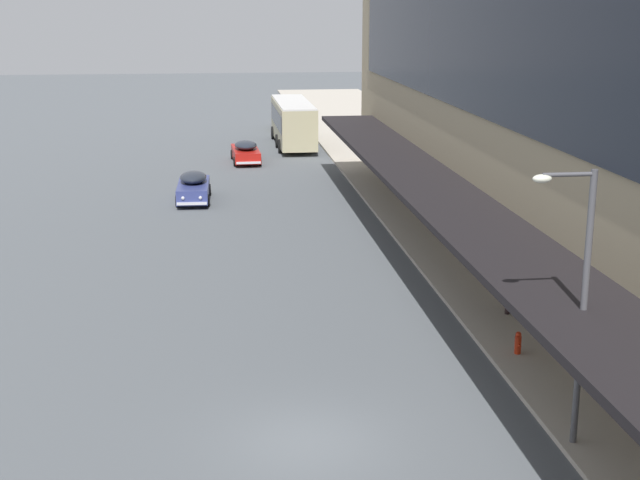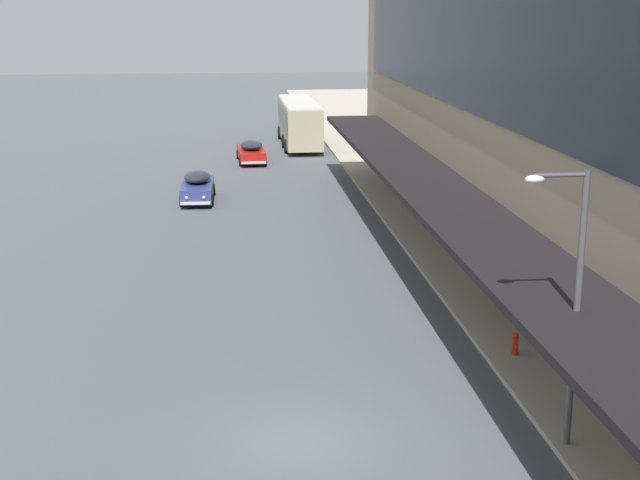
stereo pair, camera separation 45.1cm
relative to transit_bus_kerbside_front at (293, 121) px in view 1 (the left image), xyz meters
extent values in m
plane|color=#50555A|center=(-3.96, -46.72, -1.91)|extent=(240.00, 240.00, 0.00)
cube|color=black|center=(2.44, -46.72, 1.50)|extent=(3.20, 72.00, 0.24)
cube|color=tan|center=(0.00, 0.00, -0.12)|extent=(2.54, 10.68, 2.87)
cube|color=black|center=(0.00, 0.00, 0.22)|extent=(2.58, 9.83, 1.26)
cube|color=silver|center=(0.00, 0.00, 1.37)|extent=(2.44, 10.68, 0.12)
cube|color=black|center=(-0.02, 5.38, 1.07)|extent=(1.25, 0.06, 0.36)
cylinder|color=black|center=(-1.26, 3.63, -1.41)|extent=(0.25, 1.00, 1.00)
cylinder|color=black|center=(1.24, 3.63, -1.41)|extent=(0.25, 1.00, 1.00)
cylinder|color=black|center=(-1.24, -3.31, -1.41)|extent=(0.25, 1.00, 1.00)
cylinder|color=black|center=(1.26, -3.30, -1.41)|extent=(0.25, 1.00, 1.00)
cylinder|color=black|center=(-1.25, -0.80, -1.41)|extent=(0.25, 1.00, 1.00)
cylinder|color=black|center=(1.26, -0.80, -1.41)|extent=(0.25, 1.00, 1.00)
cube|color=navy|center=(-7.14, -18.65, -1.29)|extent=(1.74, 4.55, 0.79)
ellipsoid|color=#1E232D|center=(-7.13, -18.42, -0.63)|extent=(1.50, 2.52, 0.59)
cube|color=silver|center=(-7.19, -20.95, -1.54)|extent=(1.55, 0.16, 0.14)
cube|color=silver|center=(-7.08, -16.34, -1.54)|extent=(1.55, 0.16, 0.14)
sphere|color=silver|center=(-6.75, -20.93, -1.24)|extent=(0.18, 0.18, 0.18)
sphere|color=silver|center=(-7.64, -20.91, -1.24)|extent=(0.18, 0.18, 0.18)
cylinder|color=black|center=(-6.36, -20.07, -1.59)|extent=(0.16, 0.64, 0.64)
cylinder|color=black|center=(-7.99, -20.03, -1.59)|extent=(0.16, 0.64, 0.64)
cylinder|color=black|center=(-6.29, -17.27, -1.59)|extent=(0.16, 0.64, 0.64)
cylinder|color=black|center=(-7.92, -17.23, -1.59)|extent=(0.16, 0.64, 0.64)
cube|color=#B01812|center=(-3.84, -6.76, -1.33)|extent=(1.85, 4.65, 0.72)
ellipsoid|color=#1E232D|center=(-3.83, -6.99, -0.71)|extent=(1.57, 2.58, 0.58)
cube|color=silver|center=(-3.93, -4.41, -1.54)|extent=(1.60, 0.18, 0.14)
cube|color=silver|center=(-3.75, -9.10, -1.54)|extent=(1.60, 0.18, 0.14)
sphere|color=silver|center=(-4.39, -4.46, -1.28)|extent=(0.18, 0.18, 0.18)
sphere|color=silver|center=(-3.47, -4.43, -1.28)|extent=(0.18, 0.18, 0.18)
cylinder|color=black|center=(-4.74, -5.37, -1.59)|extent=(0.16, 0.64, 0.64)
cylinder|color=black|center=(-3.06, -5.30, -1.59)|extent=(0.16, 0.64, 0.64)
cylinder|color=black|center=(-4.63, -8.21, -1.59)|extent=(0.16, 0.64, 0.64)
cylinder|color=black|center=(-2.95, -8.15, -1.59)|extent=(0.16, 0.64, 0.64)
cube|color=olive|center=(0.06, 9.40, -1.31)|extent=(1.77, 4.53, 0.75)
ellipsoid|color=#1E232D|center=(0.06, 9.18, -0.66)|extent=(1.51, 2.51, 0.61)
cube|color=silver|center=(0.14, 11.69, -1.54)|extent=(1.54, 0.17, 0.14)
cube|color=silver|center=(-0.01, 7.11, -1.54)|extent=(1.54, 0.17, 0.14)
sphere|color=silver|center=(-0.31, 11.67, -1.26)|extent=(0.18, 0.18, 0.18)
sphere|color=silver|center=(0.59, 11.64, -1.26)|extent=(0.18, 0.18, 0.18)
cylinder|color=black|center=(-0.70, 10.82, -1.59)|extent=(0.16, 0.64, 0.64)
cylinder|color=black|center=(0.92, 10.76, -1.59)|extent=(0.16, 0.64, 0.64)
cylinder|color=black|center=(-0.79, 8.04, -1.59)|extent=(0.16, 0.64, 0.64)
cylinder|color=black|center=(0.83, 7.98, -1.59)|extent=(0.16, 0.64, 0.64)
cylinder|color=black|center=(3.75, -38.69, -1.33)|extent=(0.16, 0.16, 0.85)
cylinder|color=black|center=(3.88, -38.60, -1.33)|extent=(0.16, 0.16, 0.85)
cube|color=black|center=(3.82, -38.65, -0.56)|extent=(0.46, 0.43, 0.70)
cylinder|color=black|center=(3.61, -38.80, -0.52)|extent=(0.10, 0.10, 0.63)
cylinder|color=black|center=(4.03, -38.49, -0.52)|extent=(0.10, 0.10, 0.63)
sphere|color=tan|center=(3.82, -38.65, -0.10)|extent=(0.22, 0.22, 0.22)
cylinder|color=black|center=(3.82, -38.65, -0.02)|extent=(0.33, 0.33, 0.02)
cylinder|color=black|center=(3.82, -38.65, 0.04)|extent=(0.21, 0.21, 0.12)
cylinder|color=#4C4C51|center=(2.39, -47.74, 1.58)|extent=(0.16, 0.16, 6.67)
cylinder|color=#4C4C51|center=(1.79, -47.74, 4.81)|extent=(1.20, 0.10, 0.10)
ellipsoid|color=silver|center=(1.19, -47.74, 4.73)|extent=(0.44, 0.28, 0.20)
cylinder|color=red|center=(2.92, -42.16, -1.48)|extent=(0.20, 0.20, 0.55)
sphere|color=red|center=(2.92, -42.16, -1.15)|extent=(0.18, 0.18, 0.18)
cylinder|color=red|center=(2.92, -42.01, -1.45)|extent=(0.08, 0.10, 0.08)
cylinder|color=red|center=(2.92, -42.31, -1.45)|extent=(0.08, 0.10, 0.08)
camera|label=1|loc=(-6.03, -66.36, 8.48)|focal=50.00mm
camera|label=2|loc=(-5.59, -66.41, 8.48)|focal=50.00mm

